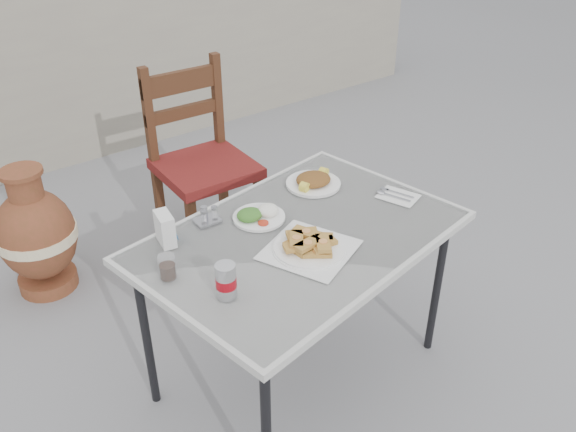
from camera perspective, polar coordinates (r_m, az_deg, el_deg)
ground at (r=2.82m, az=1.70°, el=-11.89°), size 80.00×80.00×0.00m
cafe_table at (r=2.27m, az=1.16°, el=-2.64°), size 1.29×0.98×0.71m
pide_plate at (r=2.14m, az=2.03°, el=-2.61°), size 0.38×0.38×0.06m
salad_rice_plate at (r=2.32m, az=-2.79°, el=0.14°), size 0.20×0.20×0.05m
salad_chopped_plate at (r=2.55m, az=2.39°, el=3.29°), size 0.23×0.23×0.05m
soda_can at (r=1.92m, az=-5.83°, el=-6.04°), size 0.07×0.07×0.12m
cola_glass at (r=2.04m, az=-11.22°, el=-4.82°), size 0.06×0.06×0.08m
napkin_holder at (r=2.20m, az=-11.42°, el=-1.18°), size 0.07×0.11×0.12m
condiment_caddy at (r=2.31m, az=-7.56°, el=-0.10°), size 0.10×0.08×0.07m
cutlery_napkin at (r=2.51m, az=10.00°, el=1.91°), size 0.17×0.19×0.01m
chair at (r=3.18m, az=-8.10°, el=5.04°), size 0.47×0.47×1.03m
terracotta_urn at (r=3.20m, az=-22.43°, el=-1.67°), size 0.38×0.38×0.67m
back_wall at (r=4.48m, az=-19.12°, el=12.62°), size 6.00×0.25×1.20m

